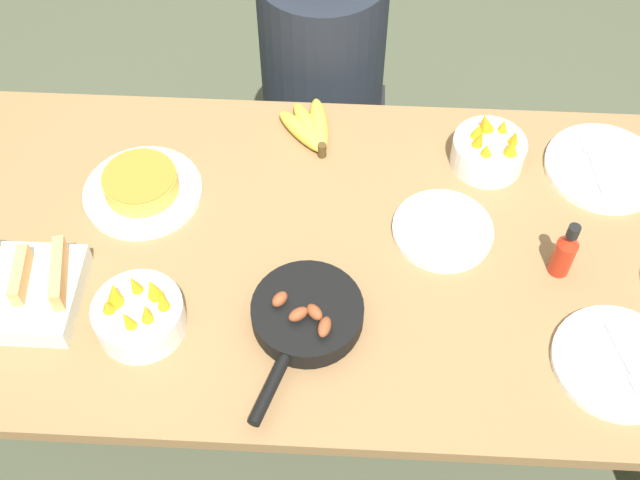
# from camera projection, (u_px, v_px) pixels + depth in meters

# --- Properties ---
(ground_plane) EXTENTS (14.00, 14.00, 0.00)m
(ground_plane) POSITION_uv_depth(u_px,v_px,m) (320.00, 396.00, 2.24)
(ground_plane) COLOR #474C38
(dining_table) EXTENTS (1.85, 0.87, 0.70)m
(dining_table) POSITION_uv_depth(u_px,v_px,m) (320.00, 271.00, 1.75)
(dining_table) COLOR olive
(dining_table) RESTS_ON ground_plane
(banana_bunch) EXTENTS (0.14, 0.18, 0.04)m
(banana_bunch) POSITION_uv_depth(u_px,v_px,m) (311.00, 128.00, 1.86)
(banana_bunch) COLOR gold
(banana_bunch) RESTS_ON dining_table
(melon_tray) EXTENTS (0.31, 0.21, 0.10)m
(melon_tray) POSITION_uv_depth(u_px,v_px,m) (3.00, 290.00, 1.58)
(melon_tray) COLOR silver
(melon_tray) RESTS_ON dining_table
(skillet) EXTENTS (0.22, 0.35, 0.08)m
(skillet) POSITION_uv_depth(u_px,v_px,m) (306.00, 316.00, 1.55)
(skillet) COLOR black
(skillet) RESTS_ON dining_table
(frittata_plate_center) EXTENTS (0.26, 0.26, 0.06)m
(frittata_plate_center) POSITION_uv_depth(u_px,v_px,m) (142.00, 187.00, 1.75)
(frittata_plate_center) COLOR white
(frittata_plate_center) RESTS_ON dining_table
(empty_plate_near_front) EXTENTS (0.26, 0.26, 0.02)m
(empty_plate_near_front) POSITION_uv_depth(u_px,v_px,m) (604.00, 168.00, 1.80)
(empty_plate_near_front) COLOR white
(empty_plate_near_front) RESTS_ON dining_table
(empty_plate_far_left) EXTENTS (0.25, 0.25, 0.02)m
(empty_plate_far_left) POSITION_uv_depth(u_px,v_px,m) (617.00, 363.00, 1.51)
(empty_plate_far_left) COLOR white
(empty_plate_far_left) RESTS_ON dining_table
(empty_plate_far_right) EXTENTS (0.21, 0.21, 0.02)m
(empty_plate_far_right) POSITION_uv_depth(u_px,v_px,m) (443.00, 230.00, 1.70)
(empty_plate_far_right) COLOR white
(empty_plate_far_right) RESTS_ON dining_table
(fruit_bowl_mango) EXTENTS (0.16, 0.16, 0.12)m
(fruit_bowl_mango) POSITION_uv_depth(u_px,v_px,m) (489.00, 150.00, 1.79)
(fruit_bowl_mango) COLOR white
(fruit_bowl_mango) RESTS_ON dining_table
(fruit_bowl_citrus) EXTENTS (0.17, 0.17, 0.12)m
(fruit_bowl_citrus) POSITION_uv_depth(u_px,v_px,m) (139.00, 314.00, 1.53)
(fruit_bowl_citrus) COLOR white
(fruit_bowl_citrus) RESTS_ON dining_table
(hot_sauce_bottle) EXTENTS (0.04, 0.04, 0.14)m
(hot_sauce_bottle) POSITION_uv_depth(u_px,v_px,m) (565.00, 252.00, 1.60)
(hot_sauce_bottle) COLOR #B72814
(hot_sauce_bottle) RESTS_ON dining_table
(person_figure) EXTENTS (0.36, 0.36, 1.15)m
(person_figure) POSITION_uv_depth(u_px,v_px,m) (322.00, 105.00, 2.26)
(person_figure) COLOR black
(person_figure) RESTS_ON ground_plane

